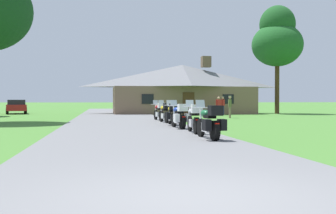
% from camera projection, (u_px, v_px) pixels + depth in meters
% --- Properties ---
extents(ground_plane, '(500.00, 500.00, 0.00)m').
position_uv_depth(ground_plane, '(122.00, 122.00, 25.06)').
color(ground_plane, '#42752D').
extents(asphalt_driveway, '(6.40, 80.00, 0.06)m').
position_uv_depth(asphalt_driveway, '(124.00, 123.00, 23.09)').
color(asphalt_driveway, slate).
rests_on(asphalt_driveway, ground).
extents(motorcycle_green_nearest_to_camera, '(0.80, 2.08, 1.30)m').
position_uv_depth(motorcycle_green_nearest_to_camera, '(210.00, 123.00, 13.23)').
color(motorcycle_green_nearest_to_camera, black).
rests_on(motorcycle_green_nearest_to_camera, asphalt_driveway).
extents(motorcycle_silver_second_in_row, '(0.66, 2.08, 1.30)m').
position_uv_depth(motorcycle_silver_second_in_row, '(194.00, 119.00, 15.78)').
color(motorcycle_silver_second_in_row, black).
rests_on(motorcycle_silver_second_in_row, asphalt_driveway).
extents(motorcycle_blue_third_in_row, '(0.82, 2.08, 1.30)m').
position_uv_depth(motorcycle_blue_third_in_row, '(179.00, 116.00, 18.36)').
color(motorcycle_blue_third_in_row, black).
rests_on(motorcycle_blue_third_in_row, asphalt_driveway).
extents(motorcycle_yellow_fourth_in_row, '(0.74, 2.08, 1.30)m').
position_uv_depth(motorcycle_yellow_fourth_in_row, '(172.00, 115.00, 20.81)').
color(motorcycle_yellow_fourth_in_row, black).
rests_on(motorcycle_yellow_fourth_in_row, asphalt_driveway).
extents(motorcycle_yellow_fifth_in_row, '(0.66, 2.08, 1.30)m').
position_uv_depth(motorcycle_yellow_fifth_in_row, '(165.00, 113.00, 23.25)').
color(motorcycle_yellow_fifth_in_row, black).
rests_on(motorcycle_yellow_fifth_in_row, asphalt_driveway).
extents(motorcycle_red_farthest_in_row, '(0.70, 2.08, 1.30)m').
position_uv_depth(motorcycle_red_farthest_in_row, '(159.00, 112.00, 25.81)').
color(motorcycle_red_farthest_in_row, black).
rests_on(motorcycle_red_farthest_in_row, asphalt_driveway).
extents(stone_lodge, '(14.54, 6.44, 5.82)m').
position_uv_depth(stone_lodge, '(182.00, 89.00, 40.61)').
color(stone_lodge, brown).
rests_on(stone_lodge, ground).
extents(bystander_red_shirt_near_lodge, '(0.43, 0.41, 1.69)m').
position_uv_depth(bystander_red_shirt_near_lodge, '(223.00, 105.00, 36.83)').
color(bystander_red_shirt_near_lodge, navy).
rests_on(bystander_red_shirt_near_lodge, ground).
extents(bystander_red_shirt_beside_signpost, '(0.53, 0.31, 1.67)m').
position_uv_depth(bystander_red_shirt_beside_signpost, '(219.00, 105.00, 35.11)').
color(bystander_red_shirt_beside_signpost, '#75664C').
rests_on(bystander_red_shirt_beside_signpost, ground).
extents(bystander_olive_shirt_by_tree, '(0.29, 0.54, 1.69)m').
position_uv_depth(bystander_olive_shirt_by_tree, '(230.00, 106.00, 30.60)').
color(bystander_olive_shirt_by_tree, '#75664C').
rests_on(bystander_olive_shirt_by_tree, ground).
extents(tree_right_of_lodge, '(5.05, 5.05, 10.80)m').
position_uv_depth(tree_right_of_lodge, '(277.00, 39.00, 40.22)').
color(tree_right_of_lodge, '#422D19').
rests_on(tree_right_of_lodge, ground).
extents(parked_red_suv_far_left, '(2.73, 4.88, 1.40)m').
position_uv_depth(parked_red_suv_far_left, '(16.00, 106.00, 40.25)').
color(parked_red_suv_far_left, maroon).
rests_on(parked_red_suv_far_left, ground).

